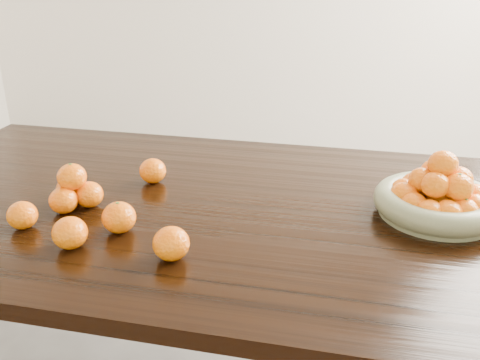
% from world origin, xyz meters
% --- Properties ---
extents(dining_table, '(2.00, 1.00, 0.75)m').
position_xyz_m(dining_table, '(0.00, 0.00, 0.66)').
color(dining_table, black).
rests_on(dining_table, ground).
extents(fruit_bowl, '(0.31, 0.31, 0.17)m').
position_xyz_m(fruit_bowl, '(0.48, 0.06, 0.80)').
color(fruit_bowl, gray).
rests_on(fruit_bowl, dining_table).
extents(orange_pyramid, '(0.13, 0.13, 0.12)m').
position_xyz_m(orange_pyramid, '(-0.41, -0.10, 0.80)').
color(orange_pyramid, orange).
rests_on(orange_pyramid, dining_table).
extents(loose_orange_0, '(0.08, 0.08, 0.07)m').
position_xyz_m(loose_orange_0, '(-0.24, -0.19, 0.79)').
color(loose_orange_0, orange).
rests_on(loose_orange_0, dining_table).
extents(loose_orange_1, '(0.08, 0.08, 0.07)m').
position_xyz_m(loose_orange_1, '(-0.31, -0.29, 0.79)').
color(loose_orange_1, orange).
rests_on(loose_orange_1, dining_table).
extents(loose_orange_2, '(0.08, 0.08, 0.07)m').
position_xyz_m(loose_orange_2, '(-0.08, -0.28, 0.79)').
color(loose_orange_2, orange).
rests_on(loose_orange_2, dining_table).
extents(loose_orange_3, '(0.07, 0.07, 0.07)m').
position_xyz_m(loose_orange_3, '(-0.27, 0.09, 0.78)').
color(loose_orange_3, orange).
rests_on(loose_orange_3, dining_table).
extents(loose_orange_4, '(0.07, 0.07, 0.07)m').
position_xyz_m(loose_orange_4, '(-0.47, -0.23, 0.78)').
color(loose_orange_4, orange).
rests_on(loose_orange_4, dining_table).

